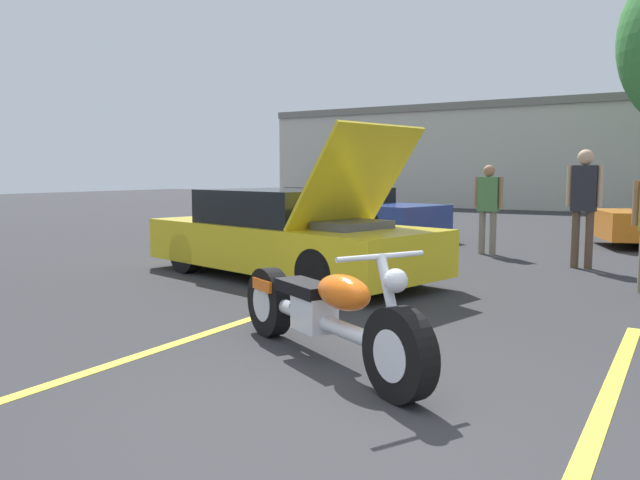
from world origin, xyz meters
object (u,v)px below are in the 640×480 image
at_px(spectator_near_motorcycle, 584,197).
at_px(motorcycle, 324,314).
at_px(spectator_far_lot, 488,202).
at_px(show_car_hood_open, 288,235).
at_px(parked_car_left_row, 344,212).

bearing_deg(spectator_near_motorcycle, motorcycle, -98.87).
height_order(spectator_near_motorcycle, spectator_far_lot, spectator_near_motorcycle).
relative_size(show_car_hood_open, spectator_far_lot, 2.94).
height_order(parked_car_left_row, spectator_far_lot, spectator_far_lot).
bearing_deg(spectator_near_motorcycle, spectator_far_lot, 151.97).
distance_m(show_car_hood_open, spectator_near_motorcycle, 4.62).
bearing_deg(parked_car_left_row, spectator_near_motorcycle, -8.77).
xyz_separation_m(motorcycle, parked_car_left_row, (-4.56, 8.64, 0.18)).
distance_m(parked_car_left_row, spectator_far_lot, 4.08).
height_order(show_car_hood_open, spectator_near_motorcycle, show_car_hood_open).
distance_m(show_car_hood_open, parked_car_left_row, 5.84).
bearing_deg(spectator_far_lot, motorcycle, -83.89).
distance_m(motorcycle, parked_car_left_row, 9.77).
relative_size(parked_car_left_row, spectator_near_motorcycle, 2.75).
xyz_separation_m(parked_car_left_row, spectator_far_lot, (3.79, -1.47, 0.39)).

